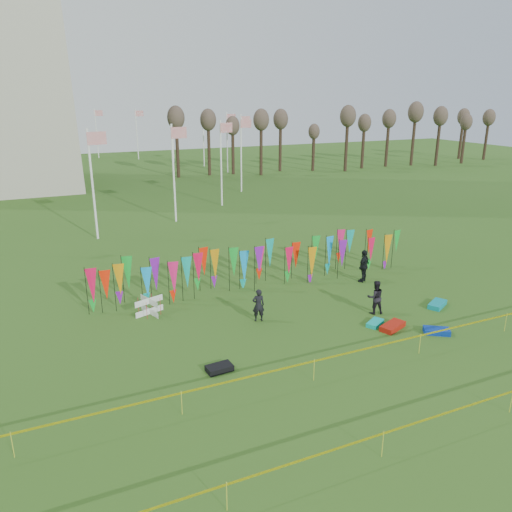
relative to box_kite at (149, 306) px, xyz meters
name	(u,v)px	position (x,y,z in m)	size (l,w,h in m)	color
ground	(324,343)	(6.23, -6.00, -0.44)	(160.00, 160.00, 0.00)	#2E5818
banner_row	(260,261)	(6.51, 1.25, 1.03)	(18.64, 0.64, 2.34)	black
caution_tape_near	(353,353)	(6.01, -8.41, 0.34)	(26.00, 0.02, 0.90)	#F2F305
caution_tape_far	(436,417)	(6.01, -12.83, 0.34)	(26.00, 0.02, 0.90)	#F2F305
tree_line	(356,125)	(38.23, 38.00, 5.73)	(53.92, 1.92, 7.84)	#3C2B1E
box_kite	(149,306)	(0.00, 0.00, 0.00)	(0.78, 0.78, 0.87)	red
person_left	(258,305)	(4.55, -2.82, 0.37)	(0.58, 0.43, 1.60)	black
person_mid	(375,297)	(10.10, -4.37, 0.41)	(0.83, 0.51, 1.70)	black
person_right	(364,266)	(12.19, -0.52, 0.51)	(1.11, 0.63, 1.90)	black
kite_bag_turquoise	(375,323)	(9.32, -5.47, -0.34)	(0.98, 0.49, 0.20)	#0CBCB1
kite_bag_blue	(437,331)	(11.32, -7.30, -0.32)	(1.13, 0.59, 0.24)	#0A31A3
kite_bag_red	(393,326)	(9.81, -6.12, -0.31)	(1.34, 0.62, 0.25)	red
kite_bag_black	(219,368)	(1.30, -6.31, -0.32)	(1.01, 0.59, 0.23)	black
kite_bag_teal	(437,304)	(13.51, -5.02, -0.32)	(1.24, 0.59, 0.24)	#0B93A0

